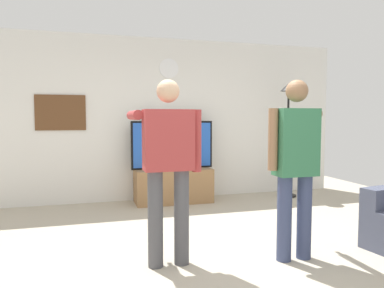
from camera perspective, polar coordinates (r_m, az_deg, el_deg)
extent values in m
plane|color=#B2A893|center=(3.61, 4.97, -18.24)|extent=(8.40, 8.40, 0.00)
cube|color=silver|center=(6.18, -4.79, 3.88)|extent=(6.40, 0.10, 2.70)
cube|color=#997047|center=(5.97, -2.98, -6.51)|extent=(1.24, 0.54, 0.55)
sphere|color=black|center=(5.69, -2.33, -6.75)|extent=(0.04, 0.04, 0.04)
cube|color=black|center=(5.93, -3.11, -0.12)|extent=(1.35, 0.06, 0.78)
cube|color=blue|center=(5.90, -3.03, -0.15)|extent=(1.29, 0.01, 0.72)
cylinder|color=white|center=(6.21, -3.66, 11.77)|extent=(0.32, 0.03, 0.32)
cube|color=brown|center=(6.03, -19.96, 4.66)|extent=(0.75, 0.04, 0.55)
cylinder|color=black|center=(6.65, 14.66, -7.82)|extent=(0.32, 0.32, 0.03)
cylinder|color=black|center=(6.52, 14.81, 0.11)|extent=(0.04, 0.04, 1.81)
cone|color=black|center=(6.53, 14.96, 8.66)|extent=(0.28, 0.28, 0.14)
cylinder|color=#4C4C51|center=(3.41, -5.78, -11.66)|extent=(0.14, 0.14, 0.89)
cylinder|color=#4C4C51|center=(3.46, -1.65, -11.40)|extent=(0.14, 0.14, 0.89)
cube|color=#A53838|center=(3.31, -3.76, 0.64)|extent=(0.45, 0.22, 0.56)
sphere|color=tan|center=(3.31, -3.79, 8.30)|extent=(0.21, 0.21, 0.21)
cylinder|color=#A53838|center=(3.55, -9.06, 4.51)|extent=(0.09, 0.58, 0.09)
cube|color=white|center=(3.86, -9.64, 4.46)|extent=(0.04, 0.12, 0.04)
cylinder|color=#A53838|center=(3.38, 0.73, 0.51)|extent=(0.09, 0.09, 0.58)
cylinder|color=#384266|center=(3.65, 14.31, -11.28)|extent=(0.14, 0.14, 0.82)
cylinder|color=#384266|center=(3.76, 17.23, -10.87)|extent=(0.14, 0.14, 0.82)
cube|color=#33724C|center=(3.59, 16.02, 0.28)|extent=(0.40, 0.22, 0.64)
sphere|color=#8C6647|center=(3.59, 16.17, 8.02)|extent=(0.21, 0.21, 0.21)
cylinder|color=#8C6647|center=(3.46, 12.61, 0.70)|extent=(0.09, 0.09, 0.58)
cylinder|color=#8C6647|center=(3.96, 16.86, 4.51)|extent=(0.09, 0.58, 0.09)
cube|color=white|center=(4.23, 14.51, 4.52)|extent=(0.04, 0.12, 0.04)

